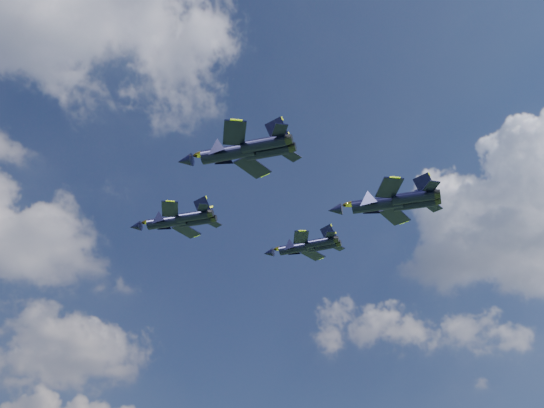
{
  "coord_description": "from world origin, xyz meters",
  "views": [
    {
      "loc": [
        -40.87,
        -80.12,
        3.53
      ],
      "look_at": [
        -3.13,
        -0.45,
        59.25
      ],
      "focal_mm": 45.0,
      "sensor_mm": 36.0,
      "label": 1
    }
  ],
  "objects_px": {
    "jet_lead": "(164,222)",
    "jet_slot": "(373,204)",
    "jet_left": "(224,153)",
    "jet_right": "(294,248)"
  },
  "relations": [
    {
      "from": "jet_lead",
      "to": "jet_slot",
      "type": "height_order",
      "value": "jet_lead"
    },
    {
      "from": "jet_left",
      "to": "jet_right",
      "type": "height_order",
      "value": "jet_left"
    },
    {
      "from": "jet_lead",
      "to": "jet_right",
      "type": "distance_m",
      "value": 22.74
    },
    {
      "from": "jet_left",
      "to": "jet_slot",
      "type": "relative_size",
      "value": 0.99
    },
    {
      "from": "jet_lead",
      "to": "jet_slot",
      "type": "relative_size",
      "value": 0.87
    },
    {
      "from": "jet_right",
      "to": "jet_slot",
      "type": "height_order",
      "value": "jet_right"
    },
    {
      "from": "jet_lead",
      "to": "jet_right",
      "type": "xyz_separation_m",
      "value": [
        22.69,
        -1.39,
        -0.15
      ]
    },
    {
      "from": "jet_right",
      "to": "jet_lead",
      "type": "bearing_deg",
      "value": 132.49
    },
    {
      "from": "jet_lead",
      "to": "jet_left",
      "type": "relative_size",
      "value": 0.88
    },
    {
      "from": "jet_right",
      "to": "jet_left",
      "type": "bearing_deg",
      "value": -179.75
    }
  ]
}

